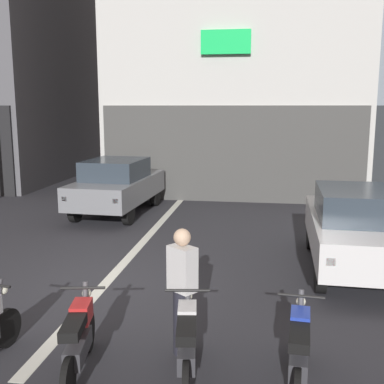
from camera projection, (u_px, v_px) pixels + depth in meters
ground_plane at (102, 287)px, 8.40m from camera, size 120.00×120.00×0.00m
lane_centre_line at (169, 213)px, 14.24m from camera, size 0.20×18.00×0.01m
building_mid_block at (241, 33)px, 19.47m from camera, size 9.07×9.59×12.36m
car_grey_crossing_near at (117, 184)px, 14.04m from camera, size 1.99×4.19×1.64m
car_white_parked_kerbside at (358, 227)px, 9.10m from camera, size 1.89×4.15×1.64m
car_silver_down_street at (247, 159)px, 20.72m from camera, size 2.23×4.28×1.64m
motorcycle_red_row_left_mid at (79, 338)px, 5.61m from camera, size 0.55×1.66×0.98m
motorcycle_white_row_centre at (187, 341)px, 5.53m from camera, size 0.55×1.66×0.98m
motorcycle_blue_row_right_mid at (299, 349)px, 5.37m from camera, size 0.55×1.67×0.98m
person_by_motorcycles at (182, 291)px, 6.02m from camera, size 0.42×0.39×1.67m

